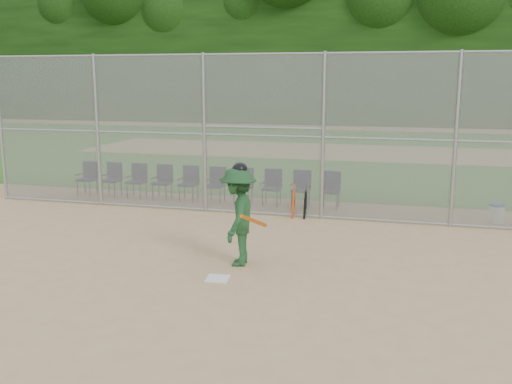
% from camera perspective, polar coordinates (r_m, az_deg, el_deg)
% --- Properties ---
extents(ground, '(100.00, 100.00, 0.00)m').
position_cam_1_polar(ground, '(9.63, -3.84, -9.30)').
color(ground, tan).
rests_on(ground, ground).
extents(grass_strip, '(100.00, 100.00, 0.00)m').
position_cam_1_polar(grass_strip, '(26.90, 8.44, 4.01)').
color(grass_strip, '#2B661E').
rests_on(grass_strip, ground).
extents(dirt_patch_far, '(24.00, 24.00, 0.00)m').
position_cam_1_polar(dirt_patch_far, '(26.90, 8.44, 4.02)').
color(dirt_patch_far, tan).
rests_on(dirt_patch_far, ground).
extents(backstop_fence, '(16.09, 0.09, 4.00)m').
position_cam_1_polar(backstop_fence, '(13.90, 2.63, 5.89)').
color(backstop_fence, gray).
rests_on(backstop_fence, ground).
extents(treeline, '(81.00, 60.00, 11.00)m').
position_cam_1_polar(treeline, '(28.75, 9.24, 15.43)').
color(treeline, black).
rests_on(treeline, ground).
extents(home_plate, '(0.43, 0.43, 0.02)m').
position_cam_1_polar(home_plate, '(9.92, -3.85, -8.61)').
color(home_plate, white).
rests_on(home_plate, ground).
extents(batter_at_plate, '(0.94, 1.41, 1.91)m').
position_cam_1_polar(batter_at_plate, '(10.40, -1.79, -2.39)').
color(batter_at_plate, '#1C4723').
rests_on(batter_at_plate, ground).
extents(water_cooler, '(0.36, 0.36, 0.46)m').
position_cam_1_polar(water_cooler, '(14.72, 22.91, -1.94)').
color(water_cooler, white).
rests_on(water_cooler, ground).
extents(spare_bats, '(0.36, 0.31, 0.83)m').
position_cam_1_polar(spare_bats, '(14.01, 4.35, -0.93)').
color(spare_bats, '#D84C14').
rests_on(spare_bats, ground).
extents(chair_0, '(0.54, 0.52, 0.96)m').
position_cam_1_polar(chair_0, '(17.48, -16.56, 1.30)').
color(chair_0, '#0E1835').
rests_on(chair_0, ground).
extents(chair_1, '(0.54, 0.52, 0.96)m').
position_cam_1_polar(chair_1, '(17.08, -14.27, 1.20)').
color(chair_1, '#0E1835').
rests_on(chair_1, ground).
extents(chair_2, '(0.54, 0.52, 0.96)m').
position_cam_1_polar(chair_2, '(16.71, -11.88, 1.09)').
color(chair_2, '#0E1835').
rests_on(chair_2, ground).
extents(chair_3, '(0.54, 0.52, 0.96)m').
position_cam_1_polar(chair_3, '(16.38, -9.38, 0.97)').
color(chair_3, '#0E1835').
rests_on(chair_3, ground).
extents(chair_4, '(0.54, 0.52, 0.96)m').
position_cam_1_polar(chair_4, '(16.07, -6.78, 0.84)').
color(chair_4, '#0E1835').
rests_on(chair_4, ground).
extents(chair_5, '(0.54, 0.52, 0.96)m').
position_cam_1_polar(chair_5, '(15.80, -4.08, 0.71)').
color(chair_5, '#0E1835').
rests_on(chair_5, ground).
extents(chair_6, '(0.54, 0.52, 0.96)m').
position_cam_1_polar(chair_6, '(15.56, -1.30, 0.58)').
color(chair_6, '#0E1835').
rests_on(chair_6, ground).
extents(chair_7, '(0.54, 0.52, 0.96)m').
position_cam_1_polar(chair_7, '(15.37, 1.56, 0.44)').
color(chair_7, '#0E1835').
rests_on(chair_7, ground).
extents(chair_8, '(0.54, 0.52, 0.96)m').
position_cam_1_polar(chair_8, '(15.21, 4.49, 0.29)').
color(chair_8, '#0E1835').
rests_on(chair_8, ground).
extents(chair_9, '(0.54, 0.52, 0.96)m').
position_cam_1_polar(chair_9, '(15.09, 7.47, 0.14)').
color(chair_9, '#0E1835').
rests_on(chair_9, ground).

